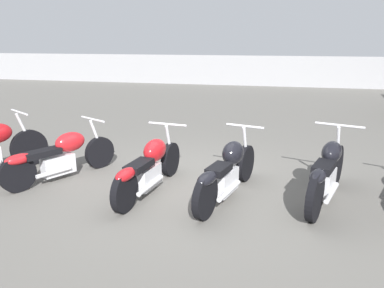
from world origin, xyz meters
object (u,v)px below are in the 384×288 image
(motorcycle_slot_2, at_px, (149,167))
(motorcycle_slot_4, at_px, (327,173))
(motorcycle_slot_3, at_px, (227,171))
(motorcycle_slot_1, at_px, (59,156))

(motorcycle_slot_2, height_order, motorcycle_slot_4, motorcycle_slot_4)
(motorcycle_slot_2, xyz_separation_m, motorcycle_slot_3, (1.20, 0.04, 0.00))
(motorcycle_slot_1, relative_size, motorcycle_slot_4, 0.93)
(motorcycle_slot_2, xyz_separation_m, motorcycle_slot_4, (2.61, 0.22, 0.03))
(motorcycle_slot_2, bearing_deg, motorcycle_slot_1, -178.67)
(motorcycle_slot_2, distance_m, motorcycle_slot_4, 2.62)
(motorcycle_slot_4, bearing_deg, motorcycle_slot_3, -154.71)
(motorcycle_slot_2, bearing_deg, motorcycle_slot_4, 12.90)
(motorcycle_slot_1, height_order, motorcycle_slot_2, motorcycle_slot_2)
(motorcycle_slot_4, bearing_deg, motorcycle_slot_1, -161.72)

